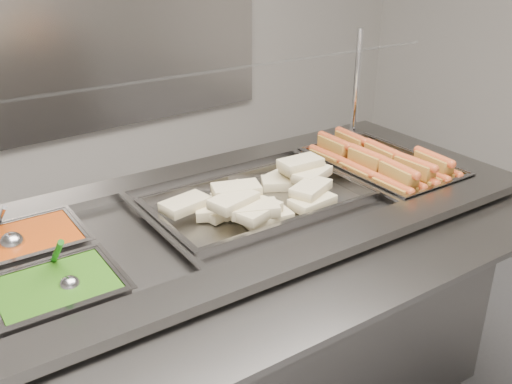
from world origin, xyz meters
TOP-DOWN VIEW (x-y plane):
  - back_panel at (0.00, 2.45)m, footprint 3.00×0.04m
  - steam_counter at (-0.06, 0.42)m, footprint 2.02×0.99m
  - tray_rail at (-0.09, -0.11)m, footprint 1.90×0.50m
  - sneeze_guard at (-0.04, 0.65)m, footprint 1.74×0.41m
  - pan_hotdogs at (0.59, 0.38)m, footprint 0.39×0.60m
  - pan_wraps at (0.00, 0.42)m, footprint 0.74×0.46m
  - pan_beans at (-0.72, 0.62)m, footprint 0.33×0.27m
  - pan_peas at (-0.74, 0.31)m, footprint 0.33×0.27m
  - hotdogs_in_buns at (0.57, 0.37)m, footprint 0.32×0.56m
  - tortilla_wraps at (0.02, 0.41)m, footprint 0.67×0.35m
  - ladle at (-0.77, 0.60)m, footprint 0.07×0.20m
  - serving_spoon at (-0.71, 0.31)m, footprint 0.06×0.18m

SIDE VIEW (x-z plane):
  - steam_counter at x=-0.06m, z-range 0.00..0.94m
  - tray_rail at x=-0.09m, z-range 0.86..0.92m
  - pan_hotdogs at x=0.59m, z-range 0.84..0.95m
  - pan_beans at x=-0.72m, z-range 0.85..0.95m
  - pan_peas at x=-0.74m, z-range 0.85..0.95m
  - pan_wraps at x=0.00m, z-range 0.88..0.95m
  - hotdogs_in_buns at x=0.57m, z-range 0.89..1.01m
  - ladle at x=-0.77m, z-range 0.87..1.03m
  - serving_spoon at x=-0.71m, z-range 0.87..1.03m
  - tortilla_wraps at x=0.02m, z-range 0.90..1.01m
  - back_panel at x=0.00m, z-range 0.60..1.80m
  - sneeze_guard at x=-0.04m, z-range 1.09..1.55m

